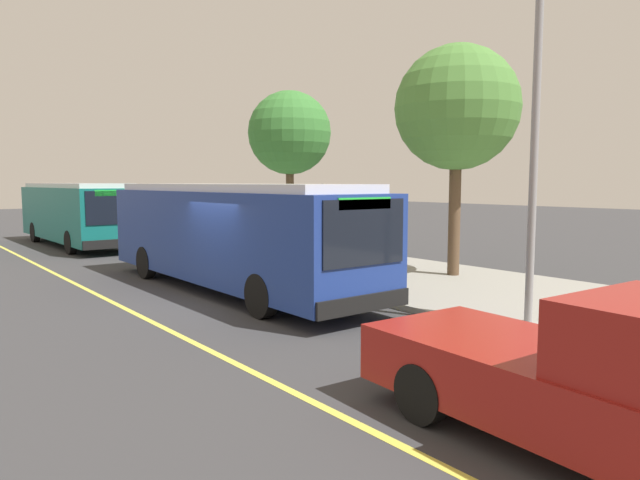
{
  "coord_description": "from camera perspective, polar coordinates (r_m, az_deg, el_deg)",
  "views": [
    {
      "loc": [
        12.54,
        -6.77,
        2.99
      ],
      "look_at": [
        1.76,
        1.67,
        1.61
      ],
      "focal_mm": 32.06,
      "sensor_mm": 36.0,
      "label": 1
    }
  ],
  "objects": [
    {
      "name": "route_sign_post",
      "position": [
        17.13,
        0.23,
        2.31
      ],
      "size": [
        0.44,
        0.08,
        2.8
      ],
      "color": "#333338",
      "rests_on": "sidewalk_curb"
    },
    {
      "name": "street_tree_upstreet",
      "position": [
        18.04,
        13.51,
        12.62
      ],
      "size": [
        3.74,
        3.74,
        6.94
      ],
      "color": "brown",
      "rests_on": "sidewalk_curb"
    },
    {
      "name": "transit_bus_second",
      "position": [
        29.28,
        -23.15,
        2.61
      ],
      "size": [
        10.41,
        2.69,
        2.95
      ],
      "color": "#146B66",
      "rests_on": "ground_plane"
    },
    {
      "name": "sidewalk_curb",
      "position": [
        18.13,
        7.38,
        -3.53
      ],
      "size": [
        44.0,
        6.4,
        0.15
      ],
      "primitive_type": "cube",
      "color": "gray",
      "rests_on": "ground_plane"
    },
    {
      "name": "waiting_bench",
      "position": [
        20.07,
        0.33,
        -0.98
      ],
      "size": [
        1.6,
        0.48,
        0.95
      ],
      "color": "brown",
      "rests_on": "sidewalk_curb"
    },
    {
      "name": "pickup_truck",
      "position": [
        6.95,
        26.93,
        -12.76
      ],
      "size": [
        5.5,
        2.28,
        1.85
      ],
      "color": "maroon",
      "rests_on": "ground_plane"
    },
    {
      "name": "bus_shelter",
      "position": [
        19.8,
        0.22,
        2.66
      ],
      "size": [
        2.9,
        1.6,
        2.48
      ],
      "color": "#333338",
      "rests_on": "sidewalk_curb"
    },
    {
      "name": "ground_plane",
      "position": [
        14.56,
        -9.55,
        -6.16
      ],
      "size": [
        120.0,
        120.0,
        0.0
      ],
      "primitive_type": "plane",
      "color": "#38383A"
    },
    {
      "name": "transit_bus_main",
      "position": [
        16.03,
        -8.89,
        0.78
      ],
      "size": [
        11.05,
        2.62,
        2.95
      ],
      "color": "navy",
      "rests_on": "ground_plane"
    },
    {
      "name": "street_tree_near_shelter",
      "position": [
        26.04,
        -3.05,
        10.57
      ],
      "size": [
        3.72,
        3.72,
        6.91
      ],
      "color": "brown",
      "rests_on": "sidewalk_curb"
    },
    {
      "name": "lane_stripe_center",
      "position": [
        13.68,
        -17.73,
        -7.12
      ],
      "size": [
        36.0,
        0.14,
        0.01
      ],
      "primitive_type": "cube",
      "color": "#E0D64C",
      "rests_on": "ground_plane"
    },
    {
      "name": "utility_pole",
      "position": [
        12.23,
        20.56,
        7.09
      ],
      "size": [
        0.16,
        0.16,
        6.4
      ],
      "primitive_type": "cylinder",
      "color": "gray",
      "rests_on": "sidewalk_curb"
    },
    {
      "name": "pedestrian_commuter",
      "position": [
        16.96,
        2.55,
        -0.58
      ],
      "size": [
        0.24,
        0.4,
        1.69
      ],
      "color": "#282D47",
      "rests_on": "sidewalk_curb"
    }
  ]
}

